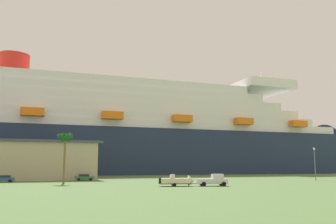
{
  "coord_description": "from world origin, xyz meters",
  "views": [
    {
      "loc": [
        -27.77,
        -84.41,
        3.82
      ],
      "look_at": [
        1.23,
        25.42,
        20.29
      ],
      "focal_mm": 39.3,
      "sensor_mm": 36.0,
      "label": 1
    }
  ],
  "objects_px": {
    "small_boat_on_trailer": "(179,181)",
    "parked_car_blue_suv": "(4,179)",
    "cruise_ship": "(107,135)",
    "palm_tree": "(65,141)",
    "parked_car_green_wagon": "(84,177)",
    "pickup_truck": "(213,180)",
    "street_lamp": "(315,159)"
  },
  "relations": [
    {
      "from": "parked_car_green_wagon",
      "to": "small_boat_on_trailer",
      "type": "bearing_deg",
      "value": -61.96
    },
    {
      "from": "small_boat_on_trailer",
      "to": "parked_car_blue_suv",
      "type": "height_order",
      "value": "small_boat_on_trailer"
    },
    {
      "from": "palm_tree",
      "to": "parked_car_green_wagon",
      "type": "xyz_separation_m",
      "value": [
        4.8,
        13.91,
        -8.08
      ]
    },
    {
      "from": "small_boat_on_trailer",
      "to": "street_lamp",
      "type": "bearing_deg",
      "value": 20.22
    },
    {
      "from": "cruise_ship",
      "to": "small_boat_on_trailer",
      "type": "xyz_separation_m",
      "value": [
        4.72,
        -90.21,
        -15.6
      ]
    },
    {
      "from": "small_boat_on_trailer",
      "to": "parked_car_blue_suv",
      "type": "relative_size",
      "value": 1.68
    },
    {
      "from": "cruise_ship",
      "to": "pickup_truck",
      "type": "xyz_separation_m",
      "value": [
        11.13,
        -91.08,
        -15.52
      ]
    },
    {
      "from": "cruise_ship",
      "to": "parked_car_green_wagon",
      "type": "xyz_separation_m",
      "value": [
        -11.21,
        -60.29,
        -15.73
      ]
    },
    {
      "from": "parked_car_green_wagon",
      "to": "palm_tree",
      "type": "bearing_deg",
      "value": -109.03
    },
    {
      "from": "small_boat_on_trailer",
      "to": "palm_tree",
      "type": "distance_m",
      "value": 27.37
    },
    {
      "from": "small_boat_on_trailer",
      "to": "palm_tree",
      "type": "bearing_deg",
      "value": 142.32
    },
    {
      "from": "cruise_ship",
      "to": "parked_car_blue_suv",
      "type": "distance_m",
      "value": 73.17
    },
    {
      "from": "cruise_ship",
      "to": "small_boat_on_trailer",
      "type": "distance_m",
      "value": 91.67
    },
    {
      "from": "small_boat_on_trailer",
      "to": "parked_car_blue_suv",
      "type": "distance_m",
      "value": 42.03
    },
    {
      "from": "cruise_ship",
      "to": "parked_car_blue_suv",
      "type": "xyz_separation_m",
      "value": [
        -29.1,
        -65.26,
        -15.73
      ]
    },
    {
      "from": "palm_tree",
      "to": "street_lamp",
      "type": "distance_m",
      "value": 60.78
    },
    {
      "from": "small_boat_on_trailer",
      "to": "street_lamp",
      "type": "xyz_separation_m",
      "value": [
        39.93,
        14.71,
        4.36
      ]
    },
    {
      "from": "palm_tree",
      "to": "parked_car_green_wagon",
      "type": "height_order",
      "value": "palm_tree"
    },
    {
      "from": "pickup_truck",
      "to": "cruise_ship",
      "type": "bearing_deg",
      "value": 96.96
    },
    {
      "from": "pickup_truck",
      "to": "small_boat_on_trailer",
      "type": "bearing_deg",
      "value": 172.21
    },
    {
      "from": "small_boat_on_trailer",
      "to": "palm_tree",
      "type": "relative_size",
      "value": 0.68
    },
    {
      "from": "palm_tree",
      "to": "parked_car_blue_suv",
      "type": "distance_m",
      "value": 17.8
    },
    {
      "from": "cruise_ship",
      "to": "palm_tree",
      "type": "bearing_deg",
      "value": -102.17
    },
    {
      "from": "palm_tree",
      "to": "parked_car_blue_suv",
      "type": "bearing_deg",
      "value": 145.7
    },
    {
      "from": "pickup_truck",
      "to": "parked_car_green_wagon",
      "type": "xyz_separation_m",
      "value": [
        -22.33,
        30.79,
        -0.21
      ]
    },
    {
      "from": "cruise_ship",
      "to": "street_lamp",
      "type": "height_order",
      "value": "cruise_ship"
    },
    {
      "from": "parked_car_green_wagon",
      "to": "cruise_ship",
      "type": "bearing_deg",
      "value": 79.47
    },
    {
      "from": "pickup_truck",
      "to": "parked_car_blue_suv",
      "type": "distance_m",
      "value": 47.8
    },
    {
      "from": "cruise_ship",
      "to": "small_boat_on_trailer",
      "type": "relative_size",
      "value": 39.19
    },
    {
      "from": "pickup_truck",
      "to": "parked_car_green_wagon",
      "type": "height_order",
      "value": "pickup_truck"
    },
    {
      "from": "pickup_truck",
      "to": "palm_tree",
      "type": "distance_m",
      "value": 32.91
    },
    {
      "from": "street_lamp",
      "to": "cruise_ship",
      "type": "bearing_deg",
      "value": 120.6
    }
  ]
}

